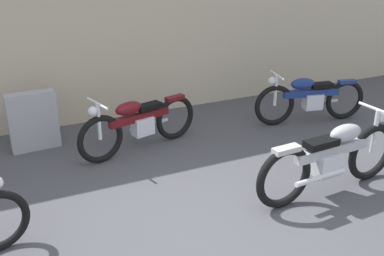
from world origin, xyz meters
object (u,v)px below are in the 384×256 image
object	(u,v)px
motorcycle_blue	(310,98)
motorcycle_maroon	(139,123)
stone_marker	(33,121)
motorcycle_silver	(332,157)

from	to	relation	value
motorcycle_blue	motorcycle_maroon	size ratio (longest dim) A/B	1.01
stone_marker	motorcycle_blue	bearing A→B (deg)	-10.85
stone_marker	motorcycle_blue	world-z (taller)	motorcycle_blue
stone_marker	motorcycle_blue	distance (m)	4.58
motorcycle_silver	motorcycle_blue	xyz separation A→B (m)	(1.27, 2.04, -0.04)
motorcycle_silver	motorcycle_maroon	world-z (taller)	motorcycle_silver
motorcycle_silver	motorcycle_maroon	distance (m)	2.83
motorcycle_silver	motorcycle_maroon	size ratio (longest dim) A/B	1.12
motorcycle_maroon	stone_marker	bearing A→B (deg)	-40.57
motorcycle_maroon	motorcycle_blue	bearing A→B (deg)	162.94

